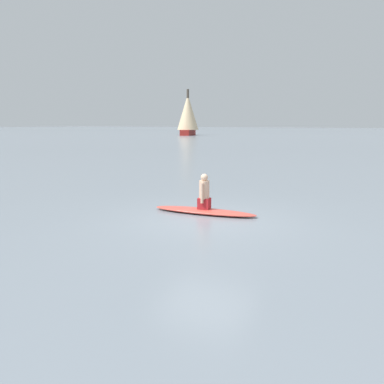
# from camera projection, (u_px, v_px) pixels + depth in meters

# --- Properties ---
(ground_plane) EXTENTS (400.00, 400.00, 0.00)m
(ground_plane) POSITION_uv_depth(u_px,v_px,m) (206.00, 220.00, 10.28)
(ground_plane) COLOR gray
(surfboard) EXTENTS (3.07, 0.97, 0.14)m
(surfboard) POSITION_uv_depth(u_px,v_px,m) (204.00, 211.00, 11.00)
(surfboard) COLOR #D84C3F
(surfboard) RESTS_ON ground
(person_paddler) EXTENTS (0.36, 0.44, 0.99)m
(person_paddler) POSITION_uv_depth(u_px,v_px,m) (204.00, 193.00, 10.91)
(person_paddler) COLOR #A51E23
(person_paddler) RESTS_ON surfboard
(sailboat_center_horizon) EXTENTS (5.33, 6.44, 9.13)m
(sailboat_center_horizon) POSITION_uv_depth(u_px,v_px,m) (188.00, 114.00, 78.65)
(sailboat_center_horizon) COLOR maroon
(sailboat_center_horizon) RESTS_ON ground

